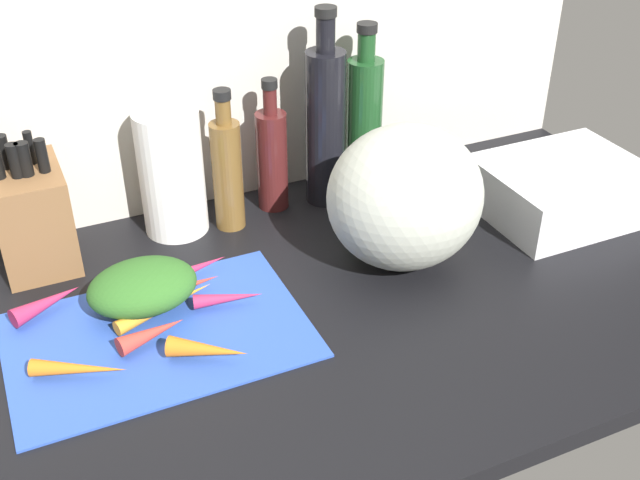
{
  "coord_description": "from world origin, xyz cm",
  "views": [
    {
      "loc": [
        -28.88,
        -90.37,
        74.23
      ],
      "look_at": [
        12.79,
        0.51,
        10.32
      ],
      "focal_mm": 43.94,
      "sensor_mm": 36.0,
      "label": 1
    }
  ],
  "objects_px": {
    "carrot_6": "(228,298)",
    "bottle_3": "(364,121)",
    "dish_rack": "(562,189)",
    "carrot_3": "(192,270)",
    "paper_towel_roll": "(171,173)",
    "carrot_0": "(208,350)",
    "bottle_1": "(272,157)",
    "winter_squash": "(405,197)",
    "carrot_1": "(168,292)",
    "carrot_2": "(47,303)",
    "knife_block": "(32,215)",
    "carrot_5": "(165,305)",
    "carrot_7": "(152,333)",
    "bottle_2": "(325,124)",
    "bottle_0": "(227,171)",
    "cutting_board": "(158,335)",
    "carrot_4": "(79,369)"
  },
  "relations": [
    {
      "from": "winter_squash",
      "to": "paper_towel_roll",
      "type": "bearing_deg",
      "value": 141.32
    },
    {
      "from": "carrot_5",
      "to": "carrot_7",
      "type": "bearing_deg",
      "value": -120.79
    },
    {
      "from": "carrot_1",
      "to": "carrot_3",
      "type": "height_order",
      "value": "carrot_1"
    },
    {
      "from": "carrot_2",
      "to": "dish_rack",
      "type": "bearing_deg",
      "value": -4.7
    },
    {
      "from": "carrot_4",
      "to": "bottle_2",
      "type": "bearing_deg",
      "value": 31.6
    },
    {
      "from": "carrot_6",
      "to": "bottle_3",
      "type": "xyz_separation_m",
      "value": [
        0.37,
        0.27,
        0.12
      ]
    },
    {
      "from": "winter_squash",
      "to": "paper_towel_roll",
      "type": "distance_m",
      "value": 0.41
    },
    {
      "from": "carrot_0",
      "to": "carrot_2",
      "type": "bearing_deg",
      "value": 132.36
    },
    {
      "from": "carrot_3",
      "to": "paper_towel_roll",
      "type": "xyz_separation_m",
      "value": [
        0.02,
        0.17,
        0.09
      ]
    },
    {
      "from": "carrot_0",
      "to": "bottle_2",
      "type": "distance_m",
      "value": 0.52
    },
    {
      "from": "carrot_2",
      "to": "carrot_4",
      "type": "xyz_separation_m",
      "value": [
        0.02,
        -0.17,
        -0.0
      ]
    },
    {
      "from": "carrot_6",
      "to": "paper_towel_roll",
      "type": "relative_size",
      "value": 0.47
    },
    {
      "from": "paper_towel_roll",
      "to": "bottle_0",
      "type": "height_order",
      "value": "bottle_0"
    },
    {
      "from": "carrot_0",
      "to": "carrot_6",
      "type": "bearing_deg",
      "value": 58.04
    },
    {
      "from": "winter_squash",
      "to": "carrot_6",
      "type": "bearing_deg",
      "value": -178.42
    },
    {
      "from": "carrot_0",
      "to": "carrot_7",
      "type": "relative_size",
      "value": 1.11
    },
    {
      "from": "carrot_6",
      "to": "bottle_0",
      "type": "height_order",
      "value": "bottle_0"
    },
    {
      "from": "carrot_0",
      "to": "bottle_1",
      "type": "distance_m",
      "value": 0.46
    },
    {
      "from": "carrot_2",
      "to": "winter_squash",
      "type": "relative_size",
      "value": 0.43
    },
    {
      "from": "winter_squash",
      "to": "paper_towel_roll",
      "type": "height_order",
      "value": "winter_squash"
    },
    {
      "from": "bottle_3",
      "to": "dish_rack",
      "type": "height_order",
      "value": "bottle_3"
    },
    {
      "from": "carrot_3",
      "to": "bottle_2",
      "type": "xyz_separation_m",
      "value": [
        0.31,
        0.15,
        0.14
      ]
    },
    {
      "from": "carrot_7",
      "to": "paper_towel_roll",
      "type": "xyz_separation_m",
      "value": [
        0.12,
        0.3,
        0.09
      ]
    },
    {
      "from": "carrot_0",
      "to": "bottle_0",
      "type": "relative_size",
      "value": 0.44
    },
    {
      "from": "carrot_3",
      "to": "carrot_7",
      "type": "bearing_deg",
      "value": -126.71
    },
    {
      "from": "cutting_board",
      "to": "bottle_3",
      "type": "bearing_deg",
      "value": 30.92
    },
    {
      "from": "carrot_0",
      "to": "knife_block",
      "type": "relative_size",
      "value": 0.51
    },
    {
      "from": "carrot_7",
      "to": "carrot_4",
      "type": "bearing_deg",
      "value": -164.63
    },
    {
      "from": "carrot_7",
      "to": "winter_squash",
      "type": "bearing_deg",
      "value": 6.13
    },
    {
      "from": "bottle_2",
      "to": "dish_rack",
      "type": "height_order",
      "value": "bottle_2"
    },
    {
      "from": "carrot_0",
      "to": "carrot_5",
      "type": "bearing_deg",
      "value": 101.27
    },
    {
      "from": "carrot_7",
      "to": "bottle_3",
      "type": "distance_m",
      "value": 0.6
    },
    {
      "from": "carrot_2",
      "to": "bottle_3",
      "type": "bearing_deg",
      "value": 15.26
    },
    {
      "from": "winter_squash",
      "to": "carrot_4",
      "type": "bearing_deg",
      "value": -171.99
    },
    {
      "from": "cutting_board",
      "to": "bottle_3",
      "type": "height_order",
      "value": "bottle_3"
    },
    {
      "from": "carrot_6",
      "to": "cutting_board",
      "type": "bearing_deg",
      "value": -169.08
    },
    {
      "from": "carrot_6",
      "to": "bottle_2",
      "type": "xyz_separation_m",
      "value": [
        0.28,
        0.25,
        0.14
      ]
    },
    {
      "from": "carrot_2",
      "to": "bottle_2",
      "type": "xyz_separation_m",
      "value": [
        0.54,
        0.15,
        0.13
      ]
    },
    {
      "from": "cutting_board",
      "to": "bottle_0",
      "type": "relative_size",
      "value": 1.67
    },
    {
      "from": "bottle_1",
      "to": "bottle_2",
      "type": "height_order",
      "value": "bottle_2"
    },
    {
      "from": "bottle_1",
      "to": "bottle_2",
      "type": "xyz_separation_m",
      "value": [
        0.1,
        -0.02,
        0.05
      ]
    },
    {
      "from": "carrot_0",
      "to": "dish_rack",
      "type": "bearing_deg",
      "value": 10.35
    },
    {
      "from": "carrot_6",
      "to": "dish_rack",
      "type": "xyz_separation_m",
      "value": [
        0.66,
        0.02,
        0.03
      ]
    },
    {
      "from": "carrot_7",
      "to": "carrot_2",
      "type": "bearing_deg",
      "value": 132.71
    },
    {
      "from": "carrot_7",
      "to": "carrot_5",
      "type": "bearing_deg",
      "value": 59.21
    },
    {
      "from": "carrot_1",
      "to": "carrot_3",
      "type": "relative_size",
      "value": 1.37
    },
    {
      "from": "carrot_1",
      "to": "carrot_2",
      "type": "relative_size",
      "value": 1.53
    },
    {
      "from": "carrot_5",
      "to": "carrot_2",
      "type": "bearing_deg",
      "value": 154.56
    },
    {
      "from": "carrot_7",
      "to": "winter_squash",
      "type": "height_order",
      "value": "winter_squash"
    },
    {
      "from": "carrot_0",
      "to": "bottle_0",
      "type": "distance_m",
      "value": 0.38
    }
  ]
}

